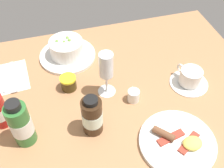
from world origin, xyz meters
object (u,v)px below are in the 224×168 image
porridge_bowl (67,50)px  coffee_cup (190,78)px  sauce_bottle_green (21,124)px  wine_glass (106,68)px  jam_jar (68,83)px  breakfast_plate (178,142)px  creamer_jug (133,95)px  sauce_bottle_brown (92,116)px  cutlery_setting (10,78)px

porridge_bowl → coffee_cup: size_ratio=1.60×
sauce_bottle_green → wine_glass: bearing=-157.0°
jam_jar → breakfast_plate: 42.26cm
creamer_jug → jam_jar: jam_jar is taller
coffee_cup → wine_glass: 31.54cm
wine_glass → jam_jar: size_ratio=3.01×
wine_glass → sauce_bottle_brown: 17.09cm
creamer_jug → sauce_bottle_green: sauce_bottle_green is taller
coffee_cup → wine_glass: wine_glass is taller
creamer_jug → sauce_bottle_brown: size_ratio=0.34×
wine_glass → creamer_jug: bearing=141.8°
cutlery_setting → porridge_bowl: bearing=-164.3°
cutlery_setting → sauce_bottle_brown: size_ratio=1.18×
porridge_bowl → creamer_jug: (-18.26, 28.64, -1.28)cm
sauce_bottle_green → sauce_bottle_brown: size_ratio=1.19×
wine_glass → breakfast_plate: 32.33cm
breakfast_plate → cutlery_setting: bearing=-41.1°
jam_jar → wine_glass: bearing=157.3°
wine_glass → sauce_bottle_green: 31.47cm
cutlery_setting → sauce_bottle_green: sauce_bottle_green is taller
coffee_cup → sauce_bottle_green: sauce_bottle_green is taller
jam_jar → sauce_bottle_green: size_ratio=0.33×
coffee_cup → sauce_bottle_green: (58.70, 7.85, 5.08)cm
jam_jar → porridge_bowl: bearing=-97.5°
sauce_bottle_brown → coffee_cup: bearing=-165.6°
creamer_jug → coffee_cup: bearing=-175.3°
sauce_bottle_green → breakfast_plate: bearing=162.2°
jam_jar → breakfast_plate: (-27.97, 31.62, -1.74)cm
porridge_bowl → sauce_bottle_brown: bearing=93.4°
cutlery_setting → wine_glass: (-33.27, 16.02, 11.48)cm
coffee_cup → sauce_bottle_green: size_ratio=0.80×
porridge_bowl → sauce_bottle_brown: size_ratio=1.52×
jam_jar → sauce_bottle_brown: bearing=102.9°
creamer_jug → wine_glass: 13.77cm
coffee_cup → creamer_jug: bearing=4.7°
wine_glass → breakfast_plate: wine_glass is taller
creamer_jug → jam_jar: 23.52cm
jam_jar → sauce_bottle_green: sauce_bottle_green is taller
creamer_jug → porridge_bowl: bearing=-57.5°
coffee_cup → breakfast_plate: size_ratio=0.60×
porridge_bowl → breakfast_plate: bearing=117.8°
coffee_cup → wine_glass: size_ratio=0.80×
coffee_cup → sauce_bottle_brown: sauce_bottle_brown is taller
porridge_bowl → cutlery_setting: 24.00cm
creamer_jug → wine_glass: (7.87, -6.19, 9.45)cm
sauce_bottle_brown → breakfast_plate: 27.14cm
creamer_jug → sauce_bottle_green: size_ratio=0.29×
wine_glass → cutlery_setting: bearing=-25.7°
wine_glass → sauce_bottle_green: (28.75, 12.23, -3.77)cm
jam_jar → sauce_bottle_brown: sauce_bottle_brown is taller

